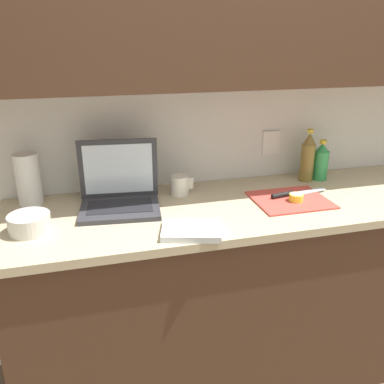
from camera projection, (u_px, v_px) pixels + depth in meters
ground_plane at (247, 363)px, 2.16m from camera, size 12.00×12.00×0.00m
wall_back at (243, 52)px, 1.81m from camera, size 5.20×0.38×2.60m
counter_unit at (255, 287)px, 1.99m from camera, size 2.22×0.63×0.93m
laptop at (119, 192)px, 1.74m from camera, size 0.36×0.30×0.28m
cutting_board at (290, 200)px, 1.82m from camera, size 0.33×0.28×0.01m
knife at (289, 194)px, 1.86m from camera, size 0.30×0.08×0.02m
lemon_half_cut at (296, 197)px, 1.80m from camera, size 0.06×0.06×0.03m
bottle_green_soda at (321, 162)px, 2.06m from camera, size 0.08×0.08×0.21m
bottle_oil_tall at (308, 157)px, 2.03m from camera, size 0.07×0.07×0.26m
measuring_cup at (180, 185)px, 1.88m from camera, size 0.11×0.09×0.09m
bowl_white at (29, 223)px, 1.53m from camera, size 0.16×0.16×0.07m
paper_towel_roll at (28, 179)px, 1.75m from camera, size 0.10×0.10×0.23m
dish_towel at (191, 230)px, 1.52m from camera, size 0.26×0.21×0.02m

